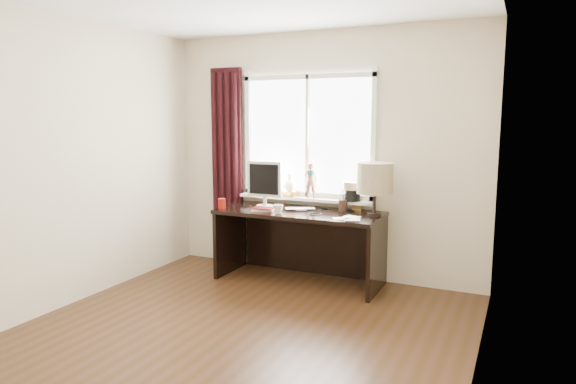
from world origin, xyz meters
The scene contains 17 objects.
floor centered at (0.00, 0.00, 0.00)m, with size 3.50×4.00×0.00m, color #3E2215.
wall_back centered at (0.00, 2.00, 1.30)m, with size 3.50×2.60×0.00m, color beige.
wall_left centered at (-1.75, 0.00, 1.30)m, with size 4.00×2.60×0.00m, color beige.
wall_right centered at (1.75, 0.00, 1.30)m, with size 4.00×2.60×0.00m, color beige.
laptop centered at (-0.11, 1.67, 0.76)m, with size 0.31×0.20×0.02m, color silver.
mug centered at (-0.23, 1.40, 0.80)m, with size 0.10×0.09×0.10m, color white.
red_cup centered at (-0.90, 1.42, 0.80)m, with size 0.08×0.08×0.11m, color maroon.
window centered at (-0.15, 1.95, 1.30)m, with size 1.52×0.22×1.40m.
curtain centered at (-1.13, 1.91, 1.12)m, with size 0.38×0.09×2.25m.
desk centered at (-0.10, 1.73, 0.51)m, with size 1.70×0.70×0.75m.
monitor centered at (-0.53, 1.70, 1.03)m, with size 0.40×0.18×0.49m.
notebook_stack centered at (-0.45, 1.50, 0.77)m, with size 0.26×0.22×0.03m.
brush_holder centered at (0.31, 1.81, 0.81)m, with size 0.09×0.09×0.25m.
icon_frame centered at (0.42, 1.91, 0.81)m, with size 0.10×0.03×0.13m.
table_lamp centered at (0.67, 1.70, 1.11)m, with size 0.35×0.35×0.52m.
loose_papers centered at (0.48, 1.47, 0.75)m, with size 0.30×0.28×0.00m.
desk_cables centered at (0.20, 1.68, 0.75)m, with size 0.43×0.43×0.01m.
Camera 1 is at (1.98, -3.12, 1.71)m, focal length 32.00 mm.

